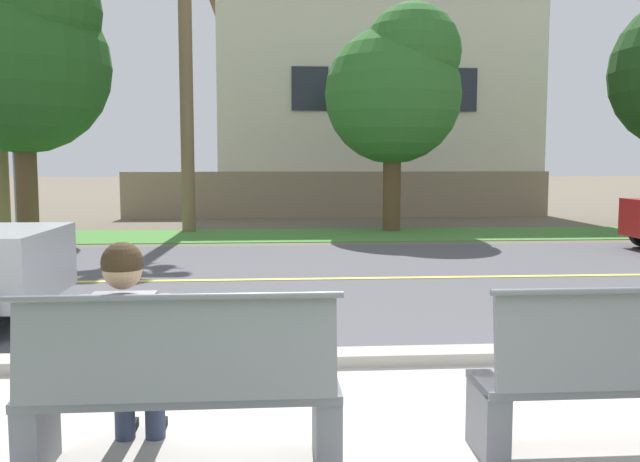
{
  "coord_description": "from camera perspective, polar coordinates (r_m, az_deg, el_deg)",
  "views": [
    {
      "loc": [
        -0.77,
        -3.15,
        1.67
      ],
      "look_at": [
        -0.27,
        3.52,
        1.0
      ],
      "focal_mm": 38.29,
      "sensor_mm": 36.0,
      "label": 1
    }
  ],
  "objects": [
    {
      "name": "shade_tree_left",
      "position": [
        16.81,
        6.51,
        12.02
      ],
      "size": [
        3.29,
        3.29,
        5.43
      ],
      "color": "brown",
      "rests_on": "ground_plane"
    },
    {
      "name": "streetlamp",
      "position": [
        16.47,
        -24.14,
        13.91
      ],
      "size": [
        0.24,
        2.1,
        7.28
      ],
      "color": "gray",
      "rests_on": "ground_plane"
    },
    {
      "name": "curb_edge",
      "position": [
        5.78,
        3.64,
        -10.51
      ],
      "size": [
        44.0,
        0.3,
        0.11
      ],
      "primitive_type": "cube",
      "color": "#ADA89E",
      "rests_on": "ground_plane"
    },
    {
      "name": "shade_tree_far_left",
      "position": [
        16.15,
        -23.39,
        13.53
      ],
      "size": [
        3.72,
        3.72,
        6.14
      ],
      "color": "brown",
      "rests_on": "ground_plane"
    },
    {
      "name": "street_asphalt",
      "position": [
        9.82,
        0.3,
        -4.04
      ],
      "size": [
        52.0,
        8.0,
        0.01
      ],
      "primitive_type": "cube",
      "color": "#515156",
      "rests_on": "ground_plane"
    },
    {
      "name": "bench_left",
      "position": [
        3.83,
        -11.51,
        -12.96
      ],
      "size": [
        1.72,
        0.48,
        1.01
      ],
      "color": "slate",
      "rests_on": "ground_plane"
    },
    {
      "name": "house_across_street",
      "position": [
        24.21,
        4.15,
        10.92
      ],
      "size": [
        10.89,
        6.91,
        7.64
      ],
      "color": "beige",
      "rests_on": "ground_plane"
    },
    {
      "name": "road_centre_line",
      "position": [
        9.82,
        0.3,
        -4.01
      ],
      "size": [
        48.0,
        0.14,
        0.01
      ],
      "primitive_type": "cube",
      "color": "#E0CC4C",
      "rests_on": "ground_plane"
    },
    {
      "name": "bench_right",
      "position": [
        4.31,
        24.45,
        -11.26
      ],
      "size": [
        1.72,
        0.48,
        1.01
      ],
      "color": "slate",
      "rests_on": "ground_plane"
    },
    {
      "name": "garden_wall",
      "position": [
        20.79,
        1.56,
        3.06
      ],
      "size": [
        13.0,
        0.36,
        1.4
      ],
      "primitive_type": "cube",
      "color": "gray",
      "rests_on": "ground_plane"
    },
    {
      "name": "ground_plane",
      "position": [
        11.3,
        -0.3,
        -2.77
      ],
      "size": [
        140.0,
        140.0,
        0.0
      ],
      "primitive_type": "plane",
      "color": "#665B4C"
    },
    {
      "name": "seated_person_grey",
      "position": [
        3.98,
        -15.74,
        -8.98
      ],
      "size": [
        0.52,
        0.68,
        1.25
      ],
      "color": "#333D56",
      "rests_on": "ground_plane"
    },
    {
      "name": "far_verge_grass",
      "position": [
        15.67,
        -1.42,
        -0.36
      ],
      "size": [
        48.0,
        2.8,
        0.02
      ],
      "primitive_type": "cube",
      "color": "#478438",
      "rests_on": "ground_plane"
    }
  ]
}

